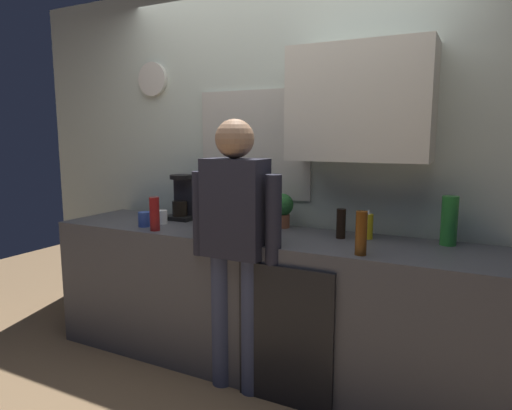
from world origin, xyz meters
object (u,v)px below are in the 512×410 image
cup_blue_mug (144,219)px  bottle_red_vinegar (155,214)px  cup_white_mug (162,217)px  coffee_maker (184,199)px  dish_soap (368,226)px  bottle_amber_beer (361,233)px  potted_plant (282,208)px  person_at_sink (235,234)px  bottle_olive_oil (198,207)px  bottle_clear_soda (449,221)px  bottle_dark_sauce (341,224)px  mixing_bowl (258,232)px

cup_blue_mug → bottle_red_vinegar: bearing=-25.8°
cup_white_mug → bottle_red_vinegar: bearing=-61.8°
coffee_maker → dish_soap: size_ratio=1.83×
bottle_amber_beer → potted_plant: size_ratio=1.00×
potted_plant → person_at_sink: size_ratio=0.14×
bottle_olive_oil → bottle_clear_soda: bearing=6.2°
coffee_maker → person_at_sink: bearing=-34.9°
coffee_maker → bottle_clear_soda: 1.82m
coffee_maker → bottle_red_vinegar: 0.45m
bottle_olive_oil → cup_white_mug: (-0.26, -0.06, -0.08)m
bottle_dark_sauce → cup_white_mug: (-1.25, -0.13, -0.04)m
cup_blue_mug → dish_soap: (1.44, 0.32, 0.03)m
cup_white_mug → potted_plant: size_ratio=0.41×
bottle_dark_sauce → bottle_red_vinegar: (-1.14, -0.33, 0.02)m
bottle_red_vinegar → cup_white_mug: 0.24m
cup_blue_mug → person_at_sink: 0.80m
person_at_sink → mixing_bowl: bearing=66.6°
bottle_dark_sauce → mixing_bowl: 0.50m
bottle_clear_soda → person_at_sink: size_ratio=0.17×
bottle_dark_sauce → bottle_red_vinegar: bottle_red_vinegar is taller
coffee_maker → bottle_dark_sauce: (1.23, -0.11, -0.06)m
coffee_maker → potted_plant: size_ratio=1.43×
bottle_olive_oil → dish_soap: bottle_olive_oil is taller
mixing_bowl → dish_soap: (0.59, 0.28, 0.04)m
bottle_olive_oil → potted_plant: bearing=20.2°
bottle_olive_oil → bottle_amber_beer: size_ratio=1.09×
coffee_maker → cup_blue_mug: size_ratio=3.30×
mixing_bowl → person_at_sink: person_at_sink is taller
bottle_amber_beer → dish_soap: size_ratio=1.28×
bottle_dark_sauce → bottle_clear_soda: bearing=10.6°
bottle_amber_beer → bottle_clear_soda: bearing=48.6°
bottle_amber_beer → bottle_clear_soda: bottle_clear_soda is taller
mixing_bowl → bottle_olive_oil: bearing=163.6°
bottle_olive_oil → mixing_bowl: 0.58m
bottle_dark_sauce → cup_white_mug: 1.26m
bottle_dark_sauce → bottle_amber_beer: size_ratio=0.78×
coffee_maker → bottle_olive_oil: bearing=-35.7°
bottle_olive_oil → bottle_red_vinegar: size_ratio=1.14×
coffee_maker → bottle_red_vinegar: (0.08, -0.44, -0.04)m
bottle_amber_beer → dish_soap: bottle_amber_beer is taller
cup_blue_mug → dish_soap: 1.48m
bottle_olive_oil → cup_white_mug: 0.28m
bottle_amber_beer → bottle_clear_soda: (0.39, 0.44, 0.02)m
potted_plant → bottle_dark_sauce: bearing=-17.3°
coffee_maker → bottle_red_vinegar: coffee_maker is taller
coffee_maker → cup_white_mug: (-0.03, -0.23, -0.10)m
bottle_amber_beer → bottle_dark_sauce: bearing=121.6°
bottle_dark_sauce → bottle_amber_beer: bottle_amber_beer is taller
cup_white_mug → person_at_sink: bearing=-19.9°
cup_blue_mug → mixing_bowl: 0.85m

